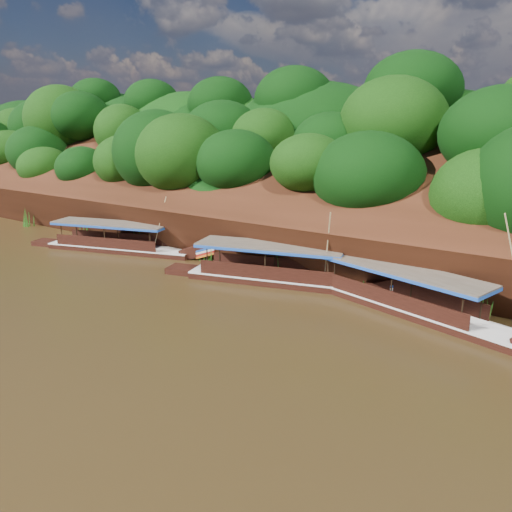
{
  "coord_description": "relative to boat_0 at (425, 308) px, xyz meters",
  "views": [
    {
      "loc": [
        18.34,
        -18.32,
        10.26
      ],
      "look_at": [
        0.61,
        7.0,
        1.89
      ],
      "focal_mm": 35.0,
      "sensor_mm": 36.0,
      "label": 1
    }
  ],
  "objects": [
    {
      "name": "ground",
      "position": [
        -11.37,
        -7.5,
        -0.54
      ],
      "size": [
        160.0,
        160.0,
        0.0
      ],
      "primitive_type": "plane",
      "color": "black",
      "rests_on": "ground"
    },
    {
      "name": "riverbank",
      "position": [
        -11.38,
        15.22,
        1.34
      ],
      "size": [
        120.0,
        30.06,
        19.4
      ],
      "color": "black",
      "rests_on": "ground"
    },
    {
      "name": "boat_0",
      "position": [
        0.0,
        0.0,
        0.0
      ],
      "size": [
        14.82,
        5.74,
        6.88
      ],
      "rotation": [
        0.0,
        0.0,
        -0.26
      ],
      "color": "black",
      "rests_on": "ground"
    },
    {
      "name": "boat_1",
      "position": [
        -8.79,
        0.77,
        0.03
      ],
      "size": [
        14.65,
        5.94,
        5.59
      ],
      "rotation": [
        0.0,
        0.0,
        0.27
      ],
      "color": "black",
      "rests_on": "ground"
    },
    {
      "name": "boat_2",
      "position": [
        -23.96,
        0.33,
        -0.02
      ],
      "size": [
        14.74,
        6.21,
        5.11
      ],
      "rotation": [
        0.0,
        0.0,
        0.3
      ],
      "color": "black",
      "rests_on": "ground"
    },
    {
      "name": "reeds",
      "position": [
        -14.48,
        1.97,
        0.35
      ],
      "size": [
        50.5,
        2.57,
        1.95
      ],
      "color": "#256018",
      "rests_on": "ground"
    }
  ]
}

